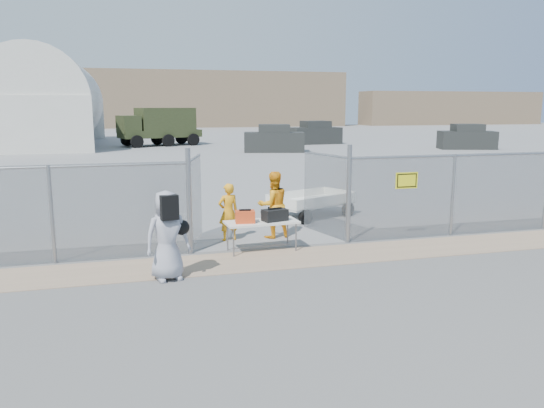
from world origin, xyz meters
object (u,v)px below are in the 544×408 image
object	(u,v)px
security_worker_left	(228,212)
utility_trailer	(311,204)
visitor	(167,236)
security_worker_right	(273,205)
folding_table	(262,236)

from	to	relation	value
security_worker_left	utility_trailer	size ratio (longest dim) A/B	0.45
visitor	utility_trailer	xyz separation A→B (m)	(4.80, 5.07, -0.50)
security_worker_right	utility_trailer	bearing A→B (deg)	-137.60
visitor	utility_trailer	bearing A→B (deg)	33.77
folding_table	security_worker_right	world-z (taller)	security_worker_right
security_worker_right	visitor	bearing A→B (deg)	34.90
folding_table	security_worker_left	world-z (taller)	security_worker_left
utility_trailer	folding_table	bearing A→B (deg)	-149.07
security_worker_left	utility_trailer	xyz separation A→B (m)	(3.06, 2.30, -0.35)
security_worker_right	visitor	distance (m)	4.05
security_worker_left	visitor	bearing A→B (deg)	46.76
folding_table	utility_trailer	xyz separation A→B (m)	(2.48, 3.51, 0.03)
security_worker_right	utility_trailer	size ratio (longest dim) A/B	0.53
security_worker_left	security_worker_right	distance (m)	1.21
security_worker_left	visitor	size ratio (longest dim) A/B	0.83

